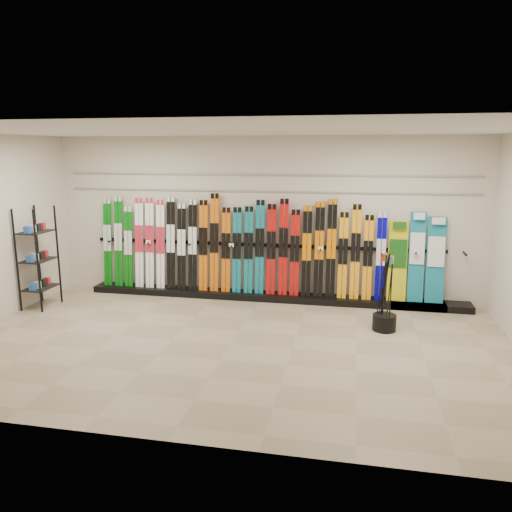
# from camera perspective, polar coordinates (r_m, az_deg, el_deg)

# --- Properties ---
(floor) EXTENTS (8.00, 8.00, 0.00)m
(floor) POSITION_cam_1_polar(r_m,az_deg,el_deg) (7.30, -2.89, -10.04)
(floor) COLOR gray
(floor) RESTS_ON ground
(back_wall) EXTENTS (8.00, 0.00, 8.00)m
(back_wall) POSITION_cam_1_polar(r_m,az_deg,el_deg) (9.29, 0.77, 4.34)
(back_wall) COLOR beige
(back_wall) RESTS_ON floor
(ceiling) EXTENTS (8.00, 8.00, 0.00)m
(ceiling) POSITION_cam_1_polar(r_m,az_deg,el_deg) (6.77, -3.17, 14.22)
(ceiling) COLOR silver
(ceiling) RESTS_ON back_wall
(ski_rack_base) EXTENTS (8.00, 0.40, 0.12)m
(ski_rack_base) POSITION_cam_1_polar(r_m,az_deg,el_deg) (9.34, 1.86, -4.67)
(ski_rack_base) COLOR black
(ski_rack_base) RESTS_ON floor
(skis) EXTENTS (5.39, 0.18, 1.84)m
(skis) POSITION_cam_1_polar(r_m,az_deg,el_deg) (9.29, -2.34, 0.94)
(skis) COLOR #07640D
(skis) RESTS_ON ski_rack_base
(snowboards) EXTENTS (0.96, 0.24, 1.57)m
(snowboards) POSITION_cam_1_polar(r_m,az_deg,el_deg) (9.17, 17.88, -0.39)
(snowboards) COLOR gold
(snowboards) RESTS_ON ski_rack_base
(accessory_rack) EXTENTS (0.40, 0.60, 1.78)m
(accessory_rack) POSITION_cam_1_polar(r_m,az_deg,el_deg) (9.54, -23.66, -0.18)
(accessory_rack) COLOR black
(accessory_rack) RESTS_ON floor
(pole_bin) EXTENTS (0.36, 0.36, 0.25)m
(pole_bin) POSITION_cam_1_polar(r_m,az_deg,el_deg) (8.03, 14.44, -7.36)
(pole_bin) COLOR black
(pole_bin) RESTS_ON floor
(ski_poles) EXTENTS (0.23, 0.35, 1.18)m
(ski_poles) POSITION_cam_1_polar(r_m,az_deg,el_deg) (7.91, 14.53, -4.00)
(ski_poles) COLOR black
(ski_poles) RESTS_ON pole_bin
(slatwall_rail_0) EXTENTS (7.60, 0.02, 0.03)m
(slatwall_rail_0) POSITION_cam_1_polar(r_m,az_deg,el_deg) (9.22, 0.76, 7.40)
(slatwall_rail_0) COLOR gray
(slatwall_rail_0) RESTS_ON back_wall
(slatwall_rail_1) EXTENTS (7.60, 0.02, 0.03)m
(slatwall_rail_1) POSITION_cam_1_polar(r_m,az_deg,el_deg) (9.20, 0.76, 9.27)
(slatwall_rail_1) COLOR gray
(slatwall_rail_1) RESTS_ON back_wall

